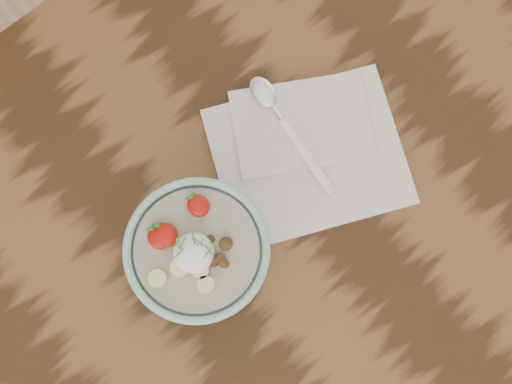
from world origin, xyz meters
TOP-DOWN VIEW (x-y plane):
  - table at (0.00, 0.00)cm, footprint 160.00×90.00cm
  - breakfast_bowl at (-16.41, 4.35)cm, footprint 16.81×16.81cm
  - napkin at (2.61, 6.75)cm, footprint 29.41×27.03cm
  - spoon at (2.57, 13.48)cm, footprint 3.89×18.16cm

SIDE VIEW (x-z plane):
  - table at x=0.00cm, z-range 28.20..103.20cm
  - napkin at x=2.61cm, z-range 74.88..76.34cm
  - spoon at x=2.57cm, z-range 76.38..77.33cm
  - breakfast_bowl at x=-16.41cm, z-range 75.08..86.30cm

